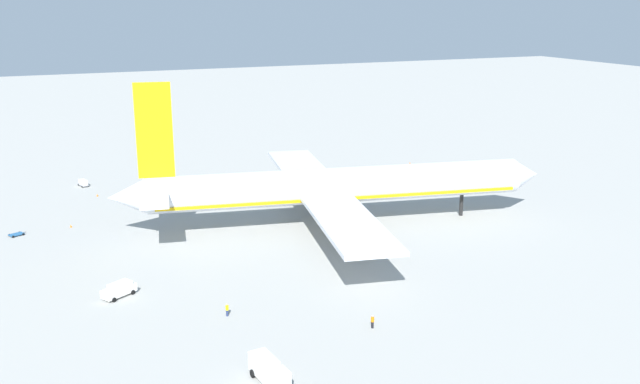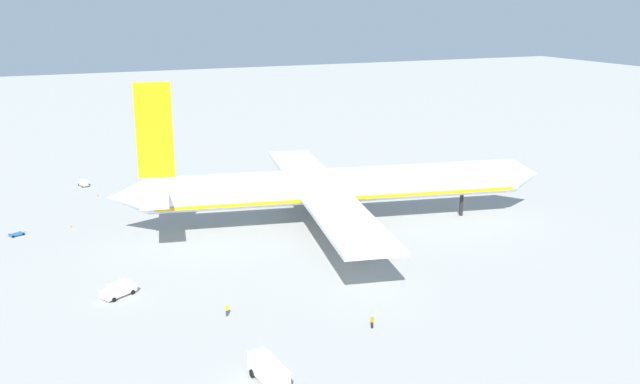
# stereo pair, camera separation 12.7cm
# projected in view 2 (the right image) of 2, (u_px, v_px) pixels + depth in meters

# --- Properties ---
(ground_plane) EXTENTS (600.00, 600.00, 0.00)m
(ground_plane) POSITION_uv_depth(u_px,v_px,m) (339.00, 224.00, 127.59)
(ground_plane) COLOR #9E9E99
(airliner) EXTENTS (78.36, 68.29, 26.27)m
(airliner) POSITION_uv_depth(u_px,v_px,m) (332.00, 186.00, 125.37)
(airliner) COLOR silver
(airliner) RESTS_ON ground
(service_truck_1) EXTENTS (2.88, 6.44, 2.56)m
(service_truck_1) POSITION_uv_depth(u_px,v_px,m) (268.00, 370.00, 74.17)
(service_truck_1) COLOR white
(service_truck_1) RESTS_ON ground
(service_van) EXTENTS (5.07, 4.01, 1.97)m
(service_van) POSITION_uv_depth(u_px,v_px,m) (119.00, 289.00, 96.04)
(service_van) COLOR white
(service_van) RESTS_ON ground
(baggage_cart_0) EXTENTS (2.95, 2.28, 0.40)m
(baggage_cart_0) POSITION_uv_depth(u_px,v_px,m) (16.00, 234.00, 121.02)
(baggage_cart_0) COLOR #26598C
(baggage_cart_0) RESTS_ON ground
(baggage_cart_2) EXTENTS (2.16, 3.63, 1.47)m
(baggage_cart_2) POSITION_uv_depth(u_px,v_px,m) (83.00, 182.00, 153.13)
(baggage_cart_2) COLOR gray
(baggage_cart_2) RESTS_ON ground
(ground_worker_0) EXTENTS (0.56, 0.56, 1.69)m
(ground_worker_0) POSITION_uv_depth(u_px,v_px,m) (372.00, 322.00, 86.80)
(ground_worker_0) COLOR black
(ground_worker_0) RESTS_ON ground
(ground_worker_1) EXTENTS (0.56, 0.56, 1.68)m
(ground_worker_1) POSITION_uv_depth(u_px,v_px,m) (227.00, 310.00, 90.14)
(ground_worker_1) COLOR navy
(ground_worker_1) RESTS_ON ground
(traffic_cone_0) EXTENTS (0.36, 0.36, 0.55)m
(traffic_cone_0) POSITION_uv_depth(u_px,v_px,m) (97.00, 195.00, 145.27)
(traffic_cone_0) COLOR orange
(traffic_cone_0) RESTS_ON ground
(traffic_cone_1) EXTENTS (0.36, 0.36, 0.55)m
(traffic_cone_1) POSITION_uv_depth(u_px,v_px,m) (71.00, 226.00, 125.48)
(traffic_cone_1) COLOR orange
(traffic_cone_1) RESTS_ON ground
(traffic_cone_2) EXTENTS (0.36, 0.36, 0.55)m
(traffic_cone_2) POSITION_uv_depth(u_px,v_px,m) (410.00, 163.00, 173.72)
(traffic_cone_2) COLOR orange
(traffic_cone_2) RESTS_ON ground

